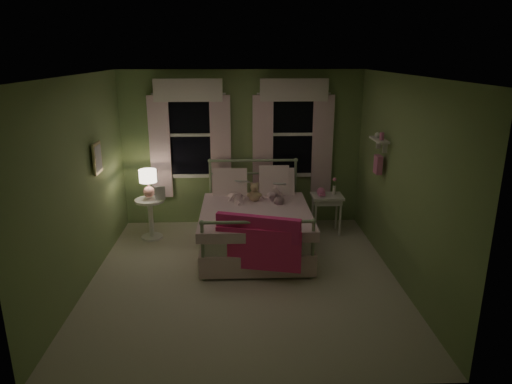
{
  "coord_description": "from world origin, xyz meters",
  "views": [
    {
      "loc": [
        -0.05,
        -5.45,
        2.85
      ],
      "look_at": [
        0.18,
        0.59,
        1.0
      ],
      "focal_mm": 32.0,
      "sensor_mm": 36.0,
      "label": 1
    }
  ],
  "objects_px": {
    "nightstand_left": "(150,213)",
    "table_lamp": "(148,181)",
    "child_right": "(272,179)",
    "child_left": "(236,180)",
    "nightstand_right": "(327,201)",
    "bed": "(255,225)",
    "teddy_bear": "(254,193)"
  },
  "relations": [
    {
      "from": "teddy_bear",
      "to": "table_lamp",
      "type": "distance_m",
      "value": 1.66
    },
    {
      "from": "nightstand_left",
      "to": "table_lamp",
      "type": "relative_size",
      "value": 1.45
    },
    {
      "from": "bed",
      "to": "child_left",
      "type": "height_order",
      "value": "child_left"
    },
    {
      "from": "table_lamp",
      "to": "child_left",
      "type": "bearing_deg",
      "value": -2.1
    },
    {
      "from": "bed",
      "to": "nightstand_right",
      "type": "bearing_deg",
      "value": 26.3
    },
    {
      "from": "child_right",
      "to": "table_lamp",
      "type": "relative_size",
      "value": 1.77
    },
    {
      "from": "child_right",
      "to": "teddy_bear",
      "type": "xyz_separation_m",
      "value": [
        -0.28,
        -0.16,
        -0.17
      ]
    },
    {
      "from": "child_left",
      "to": "nightstand_right",
      "type": "distance_m",
      "value": 1.53
    },
    {
      "from": "teddy_bear",
      "to": "table_lamp",
      "type": "relative_size",
      "value": 0.69
    },
    {
      "from": "teddy_bear",
      "to": "bed",
      "type": "bearing_deg",
      "value": -88.85
    },
    {
      "from": "nightstand_right",
      "to": "bed",
      "type": "bearing_deg",
      "value": -153.7
    },
    {
      "from": "bed",
      "to": "nightstand_right",
      "type": "relative_size",
      "value": 3.18
    },
    {
      "from": "teddy_bear",
      "to": "nightstand_left",
      "type": "relative_size",
      "value": 0.48
    },
    {
      "from": "child_left",
      "to": "table_lamp",
      "type": "xyz_separation_m",
      "value": [
        -1.36,
        0.05,
        -0.01
      ]
    },
    {
      "from": "child_right",
      "to": "table_lamp",
      "type": "xyz_separation_m",
      "value": [
        -1.92,
        0.05,
        -0.01
      ]
    },
    {
      "from": "nightstand_left",
      "to": "bed",
      "type": "bearing_deg",
      "value": -16.32
    },
    {
      "from": "nightstand_left",
      "to": "table_lamp",
      "type": "bearing_deg",
      "value": 0.0
    },
    {
      "from": "teddy_bear",
      "to": "nightstand_right",
      "type": "bearing_deg",
      "value": 14.6
    },
    {
      "from": "child_right",
      "to": "child_left",
      "type": "bearing_deg",
      "value": -11.86
    },
    {
      "from": "child_left",
      "to": "nightstand_left",
      "type": "distance_m",
      "value": 1.47
    },
    {
      "from": "nightstand_left",
      "to": "table_lamp",
      "type": "height_order",
      "value": "table_lamp"
    },
    {
      "from": "teddy_bear",
      "to": "nightstand_left",
      "type": "height_order",
      "value": "teddy_bear"
    },
    {
      "from": "bed",
      "to": "nightstand_left",
      "type": "bearing_deg",
      "value": 163.68
    },
    {
      "from": "child_left",
      "to": "table_lamp",
      "type": "relative_size",
      "value": 1.76
    },
    {
      "from": "child_right",
      "to": "nightstand_right",
      "type": "bearing_deg",
      "value": 177.57
    },
    {
      "from": "nightstand_right",
      "to": "child_right",
      "type": "bearing_deg",
      "value": -170.57
    },
    {
      "from": "bed",
      "to": "table_lamp",
      "type": "relative_size",
      "value": 4.55
    },
    {
      "from": "table_lamp",
      "to": "nightstand_right",
      "type": "distance_m",
      "value": 2.86
    },
    {
      "from": "child_left",
      "to": "teddy_bear",
      "type": "xyz_separation_m",
      "value": [
        0.28,
        -0.16,
        -0.17
      ]
    },
    {
      "from": "bed",
      "to": "table_lamp",
      "type": "distance_m",
      "value": 1.81
    },
    {
      "from": "child_left",
      "to": "nightstand_right",
      "type": "relative_size",
      "value": 1.23
    },
    {
      "from": "child_left",
      "to": "child_right",
      "type": "height_order",
      "value": "child_right"
    }
  ]
}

